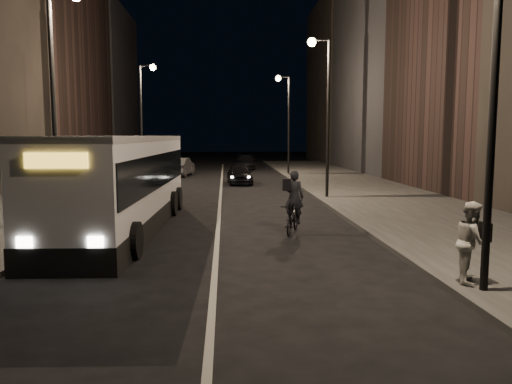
{
  "coord_description": "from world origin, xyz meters",
  "views": [
    {
      "loc": [
        0.27,
        -13.72,
        3.34
      ],
      "look_at": [
        1.28,
        2.48,
        1.5
      ],
      "focal_mm": 35.0,
      "sensor_mm": 36.0,
      "label": 1
    }
  ],
  "objects": [
    {
      "name": "building_row_right",
      "position": [
        16.0,
        27.5,
        10.5
      ],
      "size": [
        8.0,
        61.0,
        21.0
      ],
      "primitive_type": "cube",
      "color": "black",
      "rests_on": "ground"
    },
    {
      "name": "sidewalk_right",
      "position": [
        8.5,
        14.0,
        0.08
      ],
      "size": [
        7.0,
        70.0,
        0.16
      ],
      "primitive_type": "cube",
      "color": "#323230",
      "rests_on": "ground"
    },
    {
      "name": "streetlight_right_near",
      "position": [
        5.33,
        -4.0,
        5.36
      ],
      "size": [
        1.2,
        0.44,
        8.12
      ],
      "color": "black",
      "rests_on": "sidewalk_right"
    },
    {
      "name": "city_bus",
      "position": [
        -3.36,
        4.11,
        1.81
      ],
      "size": [
        3.26,
        12.45,
        3.33
      ],
      "rotation": [
        0.0,
        0.0,
        -0.04
      ],
      "color": "white",
      "rests_on": "ground"
    },
    {
      "name": "car_mid",
      "position": [
        -3.49,
        27.86,
        0.77
      ],
      "size": [
        2.22,
        4.83,
        1.53
      ],
      "primitive_type": "imported",
      "rotation": [
        0.0,
        0.0,
        3.01
      ],
      "color": "#3B3C3E",
      "rests_on": "ground"
    },
    {
      "name": "car_near",
      "position": [
        1.26,
        20.73,
        0.68
      ],
      "size": [
        1.84,
        4.09,
        1.36
      ],
      "primitive_type": "imported",
      "rotation": [
        0.0,
        0.0,
        0.06
      ],
      "color": "black",
      "rests_on": "ground"
    },
    {
      "name": "sidewalk_left",
      "position": [
        -8.5,
        14.0,
        0.08
      ],
      "size": [
        7.0,
        70.0,
        0.16
      ],
      "primitive_type": "cube",
      "color": "#323230",
      "rests_on": "ground"
    },
    {
      "name": "ground",
      "position": [
        0.0,
        0.0,
        0.0
      ],
      "size": [
        180.0,
        180.0,
        0.0
      ],
      "primitive_type": "plane",
      "color": "black",
      "rests_on": "ground"
    },
    {
      "name": "streetlight_right_mid",
      "position": [
        5.33,
        12.0,
        5.36
      ],
      "size": [
        1.2,
        0.44,
        8.12
      ],
      "color": "black",
      "rests_on": "sidewalk_right"
    },
    {
      "name": "pedestrian_woman",
      "position": [
        5.6,
        -3.43,
        1.05
      ],
      "size": [
        0.95,
        1.05,
        1.77
      ],
      "primitive_type": "imported",
      "rotation": [
        0.0,
        0.0,
        1.18
      ],
      "color": "beige",
      "rests_on": "sidewalk_right"
    },
    {
      "name": "streetlight_left_near",
      "position": [
        -5.33,
        4.0,
        5.36
      ],
      "size": [
        1.2,
        0.44,
        8.12
      ],
      "color": "black",
      "rests_on": "sidewalk_left"
    },
    {
      "name": "streetlight_right_far",
      "position": [
        5.33,
        28.0,
        5.36
      ],
      "size": [
        1.2,
        0.44,
        8.12
      ],
      "color": "black",
      "rests_on": "sidewalk_right"
    },
    {
      "name": "car_far",
      "position": [
        2.31,
        36.43,
        0.72
      ],
      "size": [
        2.17,
        5.04,
        1.45
      ],
      "primitive_type": "imported",
      "rotation": [
        0.0,
        0.0,
        -0.03
      ],
      "color": "black",
      "rests_on": "ground"
    },
    {
      "name": "cyclist_on_bicycle",
      "position": [
        2.58,
        3.02,
        0.73
      ],
      "size": [
        1.2,
        2.0,
        2.18
      ],
      "rotation": [
        0.0,
        0.0,
        -0.31
      ],
      "color": "black",
      "rests_on": "ground"
    },
    {
      "name": "building_row_left",
      "position": [
        -16.0,
        28.5,
        11.0
      ],
      "size": [
        8.0,
        61.0,
        22.0
      ],
      "primitive_type": "cube",
      "color": "black",
      "rests_on": "ground"
    },
    {
      "name": "streetlight_left_far",
      "position": [
        -5.33,
        22.0,
        5.36
      ],
      "size": [
        1.2,
        0.44,
        8.12
      ],
      "color": "black",
      "rests_on": "sidewalk_left"
    }
  ]
}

